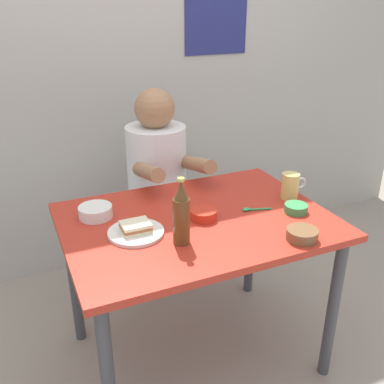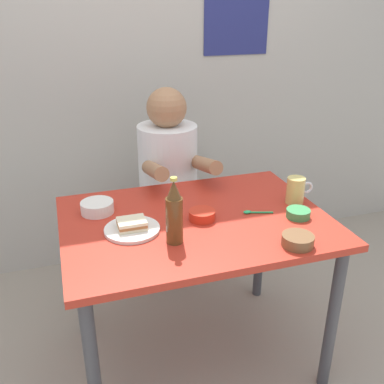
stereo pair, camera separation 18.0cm
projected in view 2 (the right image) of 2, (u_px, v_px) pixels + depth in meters
ground_plane at (195, 354)px, 2.11m from camera, size 6.00×6.00×0.00m
wall_back at (139, 52)px, 2.50m from camera, size 4.40×0.09×2.60m
dining_table at (196, 238)px, 1.85m from camera, size 1.10×0.80×0.74m
stool at (169, 229)px, 2.53m from camera, size 0.34×0.34×0.45m
person_seated at (168, 163)px, 2.35m from camera, size 0.33×0.56×0.72m
plate_orange at (132, 229)px, 1.71m from camera, size 0.22×0.22×0.01m
sandwich at (132, 224)px, 1.70m from camera, size 0.11×0.09×0.04m
beer_mug at (296, 190)px, 1.93m from camera, size 0.13×0.08×0.12m
beer_bottle at (174, 214)px, 1.59m from camera, size 0.06×0.06×0.26m
sauce_bowl_chili at (202, 215)px, 1.80m from camera, size 0.11×0.11×0.04m
dip_bowl_green at (298, 213)px, 1.82m from camera, size 0.10×0.10×0.03m
rice_bowl_white at (97, 207)px, 1.85m from camera, size 0.14×0.14×0.05m
condiment_bowl_brown at (298, 240)px, 1.61m from camera, size 0.12×0.12×0.04m
spoon at (252, 212)px, 1.86m from camera, size 0.12×0.05×0.01m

